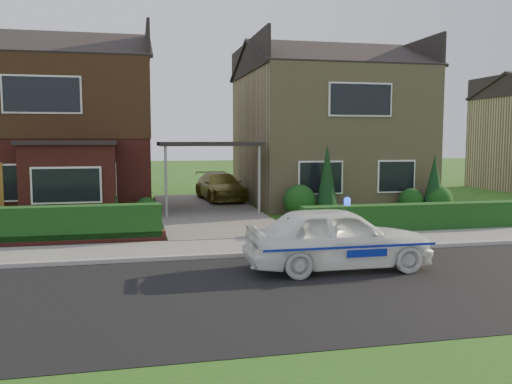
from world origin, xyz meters
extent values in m
plane|color=#164E14|center=(0.00, 0.00, 0.00)|extent=(120.00, 120.00, 0.00)
cube|color=black|center=(0.00, 0.00, 0.00)|extent=(60.00, 6.00, 0.02)
cube|color=#9E9993|center=(0.00, 3.05, 0.06)|extent=(60.00, 0.16, 0.12)
cube|color=slate|center=(0.00, 4.10, 0.05)|extent=(60.00, 2.00, 0.10)
cube|color=#666059|center=(0.00, 11.00, 0.06)|extent=(3.80, 12.00, 0.12)
cube|color=maroon|center=(-5.80, 14.00, 2.90)|extent=(7.20, 8.00, 5.80)
cube|color=white|center=(-4.22, 9.98, 1.40)|extent=(1.60, 0.08, 1.30)
cube|color=white|center=(-5.80, 9.98, 4.40)|extent=(2.60, 0.08, 1.30)
cube|color=black|center=(-5.80, 14.00, 4.35)|extent=(7.26, 8.06, 2.90)
cube|color=maroon|center=(-4.94, 9.30, 1.35)|extent=(3.00, 1.40, 2.70)
cube|color=black|center=(-4.94, 9.30, 2.77)|extent=(3.20, 1.60, 0.14)
cube|color=#99855D|center=(5.80, 14.00, 2.90)|extent=(7.20, 8.00, 5.80)
cube|color=white|center=(4.22, 9.98, 1.40)|extent=(1.80, 0.08, 1.30)
cube|color=white|center=(7.38, 9.98, 1.40)|extent=(1.60, 0.08, 1.30)
cube|color=white|center=(5.80, 9.98, 4.40)|extent=(2.60, 0.08, 1.30)
cube|color=black|center=(0.00, 11.00, 2.70)|extent=(3.80, 3.00, 0.14)
cylinder|color=gray|center=(-1.70, 9.60, 1.35)|extent=(0.10, 0.10, 2.70)
cylinder|color=gray|center=(1.70, 9.60, 1.35)|extent=(0.10, 0.10, 2.70)
cube|color=maroon|center=(-5.80, 5.30, 0.18)|extent=(7.70, 0.25, 0.36)
cube|color=#113612|center=(-5.80, 5.45, 0.00)|extent=(7.50, 0.55, 0.90)
cube|color=#113612|center=(5.80, 5.35, 0.00)|extent=(7.50, 0.55, 0.80)
sphere|color=#113612|center=(-4.00, 9.30, 0.66)|extent=(1.32, 1.32, 1.32)
sphere|color=#113612|center=(-2.40, 9.60, 0.42)|extent=(0.84, 0.84, 0.84)
sphere|color=#113612|center=(3.20, 9.40, 0.60)|extent=(1.20, 1.20, 1.20)
sphere|color=#113612|center=(7.80, 9.50, 0.48)|extent=(0.96, 0.96, 0.96)
sphere|color=#113612|center=(8.80, 9.20, 0.54)|extent=(1.08, 1.08, 1.08)
cone|color=black|center=(4.20, 9.20, 1.30)|extent=(0.90, 0.90, 2.60)
cone|color=black|center=(8.60, 9.20, 1.10)|extent=(0.90, 0.90, 2.20)
imported|color=white|center=(1.65, 1.40, 0.71)|extent=(1.69, 4.15, 1.41)
sphere|color=#193FF2|center=(1.85, 1.40, 1.49)|extent=(0.17, 0.17, 0.17)
cube|color=navy|center=(1.65, 0.56, 0.65)|extent=(3.81, 0.01, 0.05)
cube|color=navy|center=(1.65, 2.24, 0.65)|extent=(3.81, 0.01, 0.05)
ellipsoid|color=black|center=(0.49, 1.30, 0.98)|extent=(0.22, 0.17, 0.21)
sphere|color=white|center=(0.50, 1.24, 0.97)|extent=(0.11, 0.11, 0.11)
sphere|color=black|center=(0.51, 1.28, 1.12)|extent=(0.13, 0.13, 0.13)
cone|color=black|center=(0.46, 1.29, 1.19)|extent=(0.04, 0.04, 0.05)
cone|color=black|center=(0.55, 1.29, 1.19)|extent=(0.04, 0.04, 0.05)
imported|color=olive|center=(1.00, 14.50, 0.73)|extent=(2.12, 4.34, 1.22)
imported|color=gray|center=(-2.50, 6.82, 0.35)|extent=(0.45, 0.45, 0.69)
camera|label=1|loc=(-2.68, -9.81, 2.94)|focal=38.00mm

